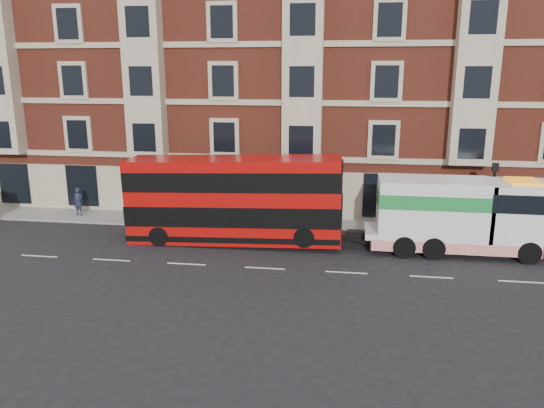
{
  "coord_description": "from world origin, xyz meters",
  "views": [
    {
      "loc": [
        3.88,
        -24.24,
        9.61
      ],
      "look_at": [
        -0.22,
        4.0,
        2.25
      ],
      "focal_mm": 35.0,
      "sensor_mm": 36.0,
      "label": 1
    }
  ],
  "objects": [
    {
      "name": "ground",
      "position": [
        0.0,
        0.0,
        0.0
      ],
      "size": [
        120.0,
        120.0,
        0.0
      ],
      "primitive_type": "plane",
      "color": "black",
      "rests_on": "ground"
    },
    {
      "name": "lamp_post_east",
      "position": [
        12.0,
        6.2,
        2.68
      ],
      "size": [
        0.35,
        0.15,
        4.35
      ],
      "color": "black",
      "rests_on": "sidewalk"
    },
    {
      "name": "lamp_post_west",
      "position": [
        -6.0,
        6.2,
        2.68
      ],
      "size": [
        0.35,
        0.15,
        4.35
      ],
      "color": "black",
      "rests_on": "sidewalk"
    },
    {
      "name": "sidewalk",
      "position": [
        0.0,
        7.5,
        0.07
      ],
      "size": [
        90.0,
        3.0,
        0.15
      ],
      "primitive_type": "cube",
      "color": "slate",
      "rests_on": "ground"
    },
    {
      "name": "pedestrian",
      "position": [
        -13.59,
        7.33,
        1.07
      ],
      "size": [
        0.75,
        0.57,
        1.84
      ],
      "primitive_type": "imported",
      "rotation": [
        0.0,
        0.0,
        -0.21
      ],
      "color": "#1C2338",
      "rests_on": "sidewalk"
    },
    {
      "name": "double_decker_bus",
      "position": [
        -2.31,
        3.76,
        2.55
      ],
      "size": [
        11.91,
        2.73,
        4.82
      ],
      "color": "#A60B09",
      "rests_on": "ground"
    },
    {
      "name": "tow_truck",
      "position": [
        9.75,
        3.76,
        2.11
      ],
      "size": [
        9.54,
        2.82,
        3.97
      ],
      "color": "silver",
      "rests_on": "ground"
    },
    {
      "name": "victorian_terrace",
      "position": [
        0.5,
        15.0,
        10.07
      ],
      "size": [
        45.0,
        12.0,
        20.4
      ],
      "color": "maroon",
      "rests_on": "ground"
    }
  ]
}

